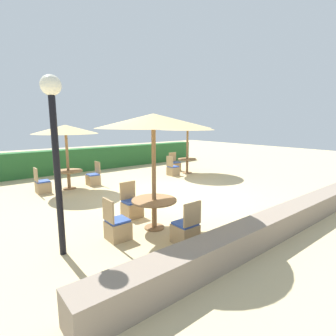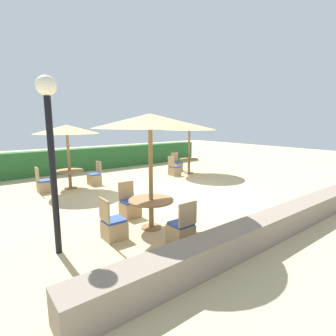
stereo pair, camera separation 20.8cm
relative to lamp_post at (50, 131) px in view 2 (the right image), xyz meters
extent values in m
plane|color=#C6B284|center=(4.37, 1.57, -2.35)|extent=(40.00, 40.00, 0.00)
cube|color=#28602D|center=(4.37, 8.31, -1.77)|extent=(13.00, 0.70, 1.16)
cube|color=gray|center=(4.37, -2.14, -2.09)|extent=(10.00, 0.56, 0.53)
cylinder|color=black|center=(0.00, 0.00, -0.85)|extent=(0.12, 0.12, 3.00)
sphere|color=silver|center=(0.00, 0.00, 0.79)|extent=(0.36, 0.36, 0.36)
cylinder|color=olive|center=(1.79, 4.98, -1.19)|extent=(0.10, 0.10, 2.33)
cone|color=tan|center=(1.79, 4.98, -0.11)|extent=(2.35, 2.35, 0.32)
cylinder|color=olive|center=(1.79, 4.98, -2.34)|extent=(0.48, 0.48, 0.03)
cylinder|color=olive|center=(1.79, 4.98, -2.02)|extent=(0.12, 0.12, 0.66)
cylinder|color=olive|center=(1.79, 4.98, -1.67)|extent=(1.04, 1.04, 0.04)
cube|color=tan|center=(0.87, 4.96, -2.15)|extent=(0.46, 0.46, 0.40)
cube|color=#2D4CA8|center=(0.87, 4.96, -1.93)|extent=(0.42, 0.42, 0.05)
cube|color=tan|center=(0.66, 4.96, -1.66)|extent=(0.04, 0.46, 0.48)
cube|color=tan|center=(2.75, 4.98, -2.15)|extent=(0.46, 0.46, 0.40)
cube|color=#2D4CA8|center=(2.75, 4.98, -1.93)|extent=(0.42, 0.42, 0.05)
cube|color=tan|center=(2.96, 4.98, -1.66)|extent=(0.04, 0.46, 0.48)
cylinder|color=olive|center=(7.41, 4.43, -1.16)|extent=(0.10, 0.10, 2.37)
cone|color=tan|center=(7.41, 4.43, -0.06)|extent=(2.63, 2.63, 0.32)
cylinder|color=olive|center=(7.41, 4.43, -2.34)|extent=(0.48, 0.48, 0.03)
cylinder|color=olive|center=(7.41, 4.43, -2.01)|extent=(0.12, 0.12, 0.68)
cylinder|color=olive|center=(7.41, 4.43, -1.65)|extent=(0.92, 0.92, 0.04)
cube|color=tan|center=(7.41, 5.35, -2.15)|extent=(0.46, 0.46, 0.40)
cube|color=#2D4CA8|center=(7.41, 5.35, -1.93)|extent=(0.42, 0.42, 0.05)
cube|color=tan|center=(7.41, 5.56, -1.66)|extent=(0.46, 0.04, 0.48)
cube|color=tan|center=(6.50, 4.42, -2.15)|extent=(0.46, 0.46, 0.40)
cube|color=#2D4CA8|center=(6.50, 4.42, -1.93)|extent=(0.42, 0.42, 0.05)
cube|color=tan|center=(6.29, 4.42, -1.66)|extent=(0.04, 0.46, 0.48)
cylinder|color=olive|center=(2.10, -0.10, -1.04)|extent=(0.10, 0.10, 2.62)
cone|color=tan|center=(2.10, -0.10, 0.19)|extent=(2.60, 2.60, 0.32)
cylinder|color=olive|center=(2.10, -0.10, -2.34)|extent=(0.48, 0.48, 0.03)
cylinder|color=olive|center=(2.10, -0.10, -2.02)|extent=(0.12, 0.12, 0.67)
cylinder|color=olive|center=(2.10, -0.10, -1.66)|extent=(1.07, 1.07, 0.04)
cube|color=tan|center=(2.09, 0.88, -2.15)|extent=(0.46, 0.46, 0.40)
cube|color=#2D4CA8|center=(2.09, 0.88, -1.93)|extent=(0.42, 0.42, 0.05)
cube|color=tan|center=(2.09, 1.09, -1.66)|extent=(0.46, 0.04, 0.48)
cube|color=tan|center=(2.15, -1.13, -2.15)|extent=(0.46, 0.46, 0.40)
cube|color=#2D4CA8|center=(2.15, -1.13, -1.93)|extent=(0.42, 0.42, 0.05)
cube|color=tan|center=(2.15, -1.34, -1.66)|extent=(0.46, 0.04, 0.48)
cube|color=tan|center=(1.14, -0.09, -2.15)|extent=(0.46, 0.46, 0.40)
cube|color=#2D4CA8|center=(1.14, -0.09, -1.93)|extent=(0.42, 0.42, 0.05)
cube|color=tan|center=(0.93, -0.09, -1.66)|extent=(0.04, 0.46, 0.48)
camera|label=1|loc=(-1.38, -4.93, 0.16)|focal=28.00mm
camera|label=2|loc=(-1.22, -5.06, 0.16)|focal=28.00mm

